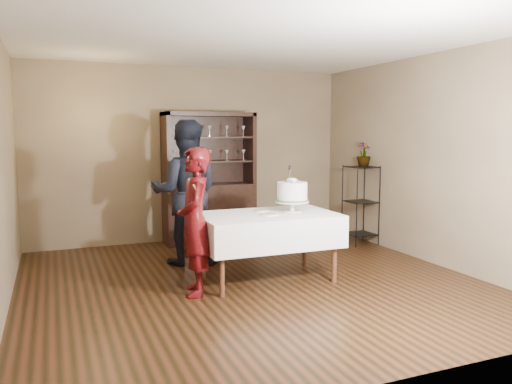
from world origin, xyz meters
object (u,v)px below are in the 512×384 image
Objects in this scene: woman at (195,221)px; cake at (292,193)px; cake_table at (268,230)px; china_hutch at (209,199)px; plant_etagere at (361,201)px; man at (186,192)px; potted_plant at (364,154)px.

cake is at bearing 111.25° from woman.
cake reaches higher than cake_table.
woman is at bearing -110.26° from china_hutch.
plant_etagere is 3.27m from woman.
man reaches higher than woman.
cake_table is 0.84× the size of man.
cake_table is 0.52m from cake.
man is at bearing 133.10° from cake.
china_hutch is at bearing 172.09° from woman.
cake_table is at bearing -149.82° from plant_etagere.
plant_etagere is 2.76m from man.
plant_etagere is (2.08, -1.05, -0.01)m from china_hutch.
china_hutch is 1.08× the size of man.
china_hutch is at bearing -104.01° from man.
potted_plant is (2.12, 1.22, 0.77)m from cake_table.
cake is (0.33, -2.23, 0.33)m from china_hutch.
china_hutch is 2.33m from plant_etagere.
plant_etagere is at bearing 127.04° from woman.
potted_plant is (0.05, 0.02, 0.72)m from plant_etagere.
china_hutch is 2.26m from cake_table.
china_hutch is 5.50× the size of potted_plant.
man is at bearing -177.40° from potted_plant.
cake is at bearing -81.59° from china_hutch.
woman is 1.26m from cake.
cake_table is 2.57m from potted_plant.
potted_plant is at bearing 126.96° from woman.
woman is 4.27× the size of potted_plant.
man is at bearing -177.71° from plant_etagere.
potted_plant is at bearing 29.96° from cake_table.
cake is at bearing 5.56° from cake_table.
woman reaches higher than plant_etagere.
china_hutch reaches higher than plant_etagere.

